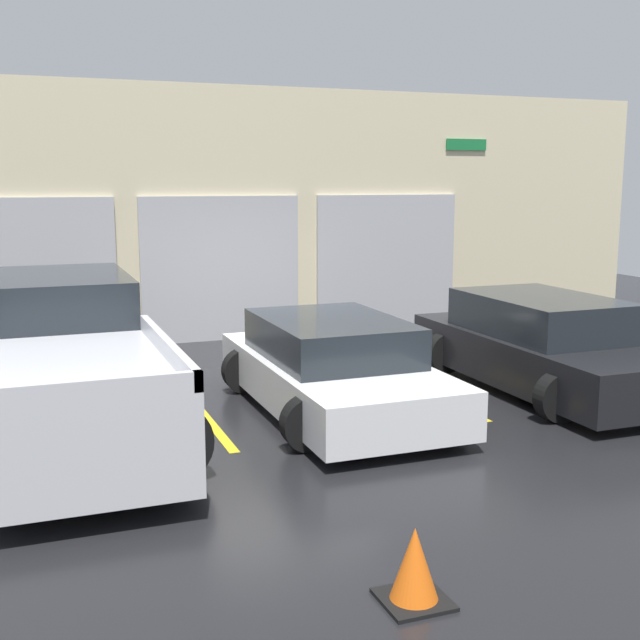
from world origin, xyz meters
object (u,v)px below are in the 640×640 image
sedan_white (333,368)px  traffic_cone (414,568)px  pickup_truck (69,364)px  sedan_side (543,346)px

sedan_white → traffic_cone: (-1.21, -4.58, -0.31)m
traffic_cone → sedan_white: bearing=75.2°
pickup_truck → sedan_side: 6.36m
pickup_truck → traffic_cone: size_ratio=10.03×
traffic_cone → pickup_truck: bearing=112.2°
pickup_truck → sedan_white: size_ratio=1.31×
pickup_truck → sedan_white: 3.20m
sedan_white → pickup_truck: bearing=175.7°
sedan_white → traffic_cone: size_ratio=7.65×
sedan_white → traffic_cone: sedan_white is taller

